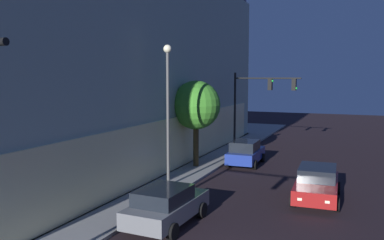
{
  "coord_description": "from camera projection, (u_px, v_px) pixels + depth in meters",
  "views": [
    {
      "loc": [
        -10.91,
        -3.41,
        6.05
      ],
      "look_at": [
        8.3,
        4.63,
        3.85
      ],
      "focal_mm": 37.78,
      "sensor_mm": 36.0,
      "label": 1
    }
  ],
  "objects": [
    {
      "name": "car_grey",
      "position": [
        166.0,
        205.0,
        16.53
      ],
      "size": [
        4.46,
        2.29,
        1.61
      ],
      "color": "slate",
      "rests_on": "ground"
    },
    {
      "name": "car_red",
      "position": [
        317.0,
        183.0,
        20.0
      ],
      "size": [
        4.86,
        2.33,
        1.62
      ],
      "color": "maroon",
      "rests_on": "ground"
    },
    {
      "name": "car_blue",
      "position": [
        246.0,
        152.0,
        28.02
      ],
      "size": [
        4.25,
        2.15,
        1.71
      ],
      "color": "navy",
      "rests_on": "ground"
    },
    {
      "name": "street_lamp_sidewalk",
      "position": [
        168.0,
        98.0,
        21.65
      ],
      "size": [
        0.44,
        0.44,
        7.63
      ],
      "color": "#515151",
      "rests_on": "sidewalk_corner"
    },
    {
      "name": "traffic_light_far_corner",
      "position": [
        259.0,
        95.0,
        32.85
      ],
      "size": [
        0.69,
        5.54,
        6.31
      ],
      "color": "black",
      "rests_on": "sidewalk_corner"
    },
    {
      "name": "sidewalk_tree",
      "position": [
        196.0,
        105.0,
        26.67
      ],
      "size": [
        3.23,
        3.23,
        5.71
      ],
      "color": "#483A1E",
      "rests_on": "sidewalk_corner"
    },
    {
      "name": "modern_building",
      "position": [
        36.0,
        53.0,
        30.16
      ],
      "size": [
        36.26,
        23.59,
        15.88
      ],
      "color": "#4C4C51",
      "rests_on": "ground"
    }
  ]
}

